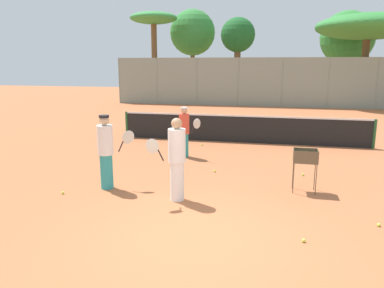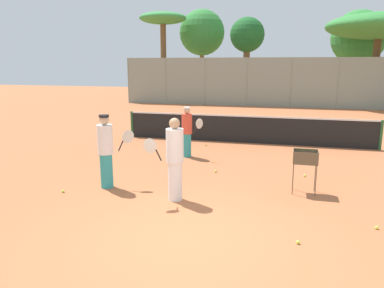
% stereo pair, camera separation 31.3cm
% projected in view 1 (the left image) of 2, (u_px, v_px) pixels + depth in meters
% --- Properties ---
extents(ground_plane, '(80.00, 80.00, 0.00)m').
position_uv_depth(ground_plane, '(193.00, 240.00, 6.52)').
color(ground_plane, '#B7663D').
extents(tennis_net, '(9.62, 0.10, 1.07)m').
position_uv_depth(tennis_net, '(242.00, 128.00, 14.47)').
color(tennis_net, '#26592D').
rests_on(tennis_net, ground_plane).
extents(back_fence, '(21.47, 0.08, 3.43)m').
position_uv_depth(back_fence, '(260.00, 82.00, 26.42)').
color(back_fence, gray).
rests_on(back_fence, ground_plane).
extents(tree_0, '(3.77, 3.77, 7.03)m').
position_uv_depth(tree_0, '(154.00, 22.00, 29.80)').
color(tree_0, brown).
rests_on(tree_0, ground_plane).
extents(tree_1, '(4.18, 4.18, 7.09)m').
position_uv_depth(tree_1, '(347.00, 38.00, 29.53)').
color(tree_1, brown).
rests_on(tree_1, ground_plane).
extents(tree_2, '(2.76, 2.76, 6.66)m').
position_uv_depth(tree_2, '(238.00, 37.00, 30.13)').
color(tree_2, brown).
rests_on(tree_2, ground_plane).
extents(tree_3, '(3.88, 3.88, 7.57)m').
position_uv_depth(tree_3, '(193.00, 33.00, 32.28)').
color(tree_3, brown).
rests_on(tree_3, ground_plane).
extents(tree_4, '(7.00, 7.00, 6.36)m').
position_uv_depth(tree_4, '(368.00, 27.00, 25.62)').
color(tree_4, brown).
rests_on(tree_4, ground_plane).
extents(player_white_outfit, '(0.83, 0.50, 1.64)m').
position_uv_depth(player_white_outfit, '(184.00, 131.00, 12.18)').
color(player_white_outfit, teal).
rests_on(player_white_outfit, ground_plane).
extents(player_red_cap, '(0.87, 0.54, 1.82)m').
position_uv_depth(player_red_cap, '(106.00, 151.00, 9.04)').
color(player_red_cap, teal).
rests_on(player_red_cap, ground_plane).
extents(player_yellow_shirt, '(0.81, 0.66, 1.86)m').
position_uv_depth(player_yellow_shirt, '(177.00, 159.00, 8.25)').
color(player_yellow_shirt, white).
rests_on(player_yellow_shirt, ground_plane).
extents(ball_cart, '(0.56, 0.41, 1.03)m').
position_uv_depth(ball_cart, '(306.00, 160.00, 8.82)').
color(ball_cart, brown).
rests_on(ball_cart, ground_plane).
extents(tennis_ball_0, '(0.07, 0.07, 0.07)m').
position_uv_depth(tennis_ball_0, '(215.00, 171.00, 10.60)').
color(tennis_ball_0, '#D1E54C').
rests_on(tennis_ball_0, ground_plane).
extents(tennis_ball_1, '(0.07, 0.07, 0.07)m').
position_uv_depth(tennis_ball_1, '(304.00, 240.00, 6.43)').
color(tennis_ball_1, '#D1E54C').
rests_on(tennis_ball_1, ground_plane).
extents(tennis_ball_2, '(0.07, 0.07, 0.07)m').
position_uv_depth(tennis_ball_2, '(303.00, 175.00, 10.25)').
color(tennis_ball_2, '#D1E54C').
rests_on(tennis_ball_2, ground_plane).
extents(tennis_ball_3, '(0.07, 0.07, 0.07)m').
position_uv_depth(tennis_ball_3, '(63.00, 193.00, 8.81)').
color(tennis_ball_3, '#D1E54C').
rests_on(tennis_ball_3, ground_plane).
extents(tennis_ball_4, '(0.07, 0.07, 0.07)m').
position_uv_depth(tennis_ball_4, '(295.00, 156.00, 12.30)').
color(tennis_ball_4, '#D1E54C').
rests_on(tennis_ball_4, ground_plane).
extents(tennis_ball_5, '(0.07, 0.07, 0.07)m').
position_uv_depth(tennis_ball_5, '(202.00, 145.00, 14.02)').
color(tennis_ball_5, '#D1E54C').
rests_on(tennis_ball_5, ground_plane).
extents(tennis_ball_6, '(0.07, 0.07, 0.07)m').
position_uv_depth(tennis_ball_6, '(379.00, 225.00, 7.05)').
color(tennis_ball_6, '#D1E54C').
rests_on(tennis_ball_6, ground_plane).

